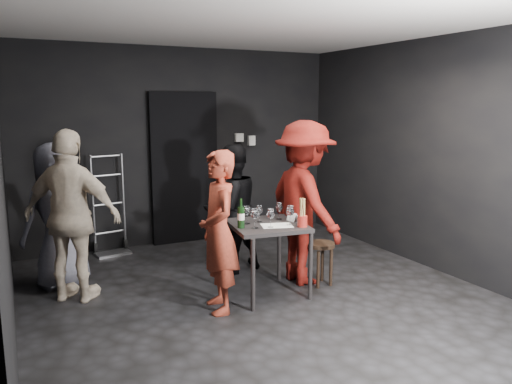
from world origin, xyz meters
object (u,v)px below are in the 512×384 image
stool (321,253)px  woman_black (231,209)px  tasting_table (267,233)px  bystander_grey (58,213)px  man_maroon (304,188)px  hand_truck (111,236)px  breadstick_cup (302,213)px  wine_bottle (241,217)px  server_red (219,230)px  bystander_cream (71,204)px

stool → woman_black: size_ratio=0.32×
tasting_table → bystander_grey: bearing=147.0°
woman_black → bystander_grey: 1.88m
man_maroon → hand_truck: bearing=38.5°
woman_black → stool: bearing=113.7°
breadstick_cup → stool: bearing=32.0°
woman_black → man_maroon: man_maroon is taller
tasting_table → man_maroon: size_ratio=0.36×
woman_black → man_maroon: size_ratio=0.71×
woman_black → wine_bottle: woman_black is taller
man_maroon → server_red: bearing=103.5°
man_maroon → breadstick_cup: bearing=144.5°
man_maroon → bystander_grey: 2.64m
woman_black → breadstick_cup: woman_black is taller
man_maroon → bystander_grey: size_ratio=1.30×
woman_black → bystander_grey: bearing=-25.9°
tasting_table → breadstick_cup: (0.25, -0.26, 0.24)m
tasting_table → breadstick_cup: bearing=-46.7°
stool → man_maroon: 0.72m
man_maroon → bystander_grey: (-2.41, 1.05, -0.24)m
stool → bystander_cream: size_ratio=0.24×
man_maroon → bystander_cream: man_maroon is taller
bystander_cream → stool: bearing=-159.8°
server_red → breadstick_cup: size_ratio=5.08×
woman_black → server_red: bearing=46.0°
stool → wine_bottle: size_ratio=1.62×
tasting_table → bystander_cream: (-1.78, 0.73, 0.33)m
tasting_table → hand_truck: bearing=118.2°
wine_bottle → tasting_table: bearing=6.8°
hand_truck → server_red: server_red is taller
hand_truck → woman_black: size_ratio=0.88×
tasting_table → breadstick_cup: 0.43m
hand_truck → bystander_grey: bearing=-134.7°
hand_truck → stool: 2.86m
man_maroon → tasting_table: bearing=105.0°
tasting_table → server_red: (-0.59, -0.15, 0.13)m
server_red → wine_bottle: (0.28, 0.11, 0.08)m
bystander_cream → breadstick_cup: bystander_cream is taller
bystander_cream → breadstick_cup: 2.26m
tasting_table → bystander_grey: size_ratio=0.47×
tasting_table → server_red: size_ratio=0.48×
stool → bystander_grey: (-2.52, 1.23, 0.45)m
bystander_cream → wine_bottle: (1.47, -0.76, -0.12)m
server_red → bystander_cream: bystander_cream is taller
woman_black → breadstick_cup: (0.28, -1.10, 0.15)m
stool → server_red: server_red is taller
server_red → man_maroon: size_ratio=0.75×
stool → wine_bottle: (-0.95, -0.02, 0.50)m
hand_truck → bystander_cream: bearing=-121.3°
server_red → wine_bottle: size_ratio=5.38×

